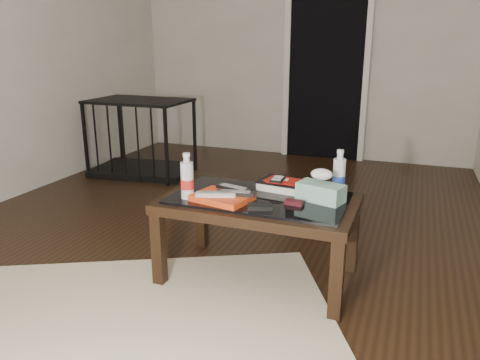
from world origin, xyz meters
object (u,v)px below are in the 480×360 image
(textbook, at_px, (283,185))
(tissue_box, at_px, (321,192))
(pet_crate, at_px, (142,150))
(water_bottle_right, at_px, (339,172))
(coffee_table, at_px, (259,208))
(water_bottle_left, at_px, (187,176))

(textbook, distance_m, tissue_box, 0.26)
(pet_crate, height_order, water_bottle_right, pet_crate)
(pet_crate, xyz_separation_m, water_bottle_right, (2.10, -1.39, 0.35))
(pet_crate, distance_m, textbook, 2.30)
(coffee_table, relative_size, textbook, 4.00)
(textbook, relative_size, water_bottle_right, 1.05)
(coffee_table, distance_m, pet_crate, 2.35)
(water_bottle_left, bearing_deg, textbook, 37.83)
(water_bottle_right, height_order, tissue_box, water_bottle_right)
(pet_crate, height_order, tissue_box, pet_crate)
(coffee_table, xyz_separation_m, tissue_box, (0.31, 0.05, 0.11))
(coffee_table, height_order, water_bottle_right, water_bottle_right)
(pet_crate, relative_size, textbook, 3.91)
(pet_crate, distance_m, tissue_box, 2.56)
(water_bottle_left, height_order, water_bottle_right, same)
(tissue_box, bearing_deg, textbook, 167.48)
(water_bottle_left, bearing_deg, coffee_table, 23.43)
(water_bottle_right, xyz_separation_m, tissue_box, (-0.06, -0.15, -0.07))
(pet_crate, relative_size, water_bottle_right, 4.11)
(textbook, xyz_separation_m, water_bottle_right, (0.30, 0.02, 0.10))
(textbook, bearing_deg, water_bottle_left, -134.97)
(water_bottle_left, xyz_separation_m, water_bottle_right, (0.71, 0.34, 0.00))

